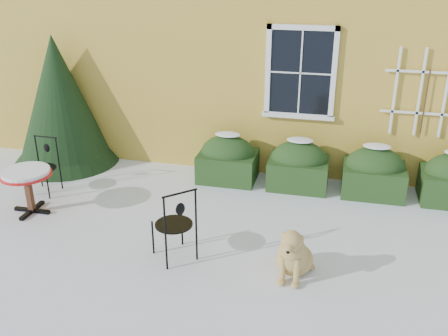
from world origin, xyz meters
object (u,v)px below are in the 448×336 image
(bistro_table, at_px, (27,177))
(dog, at_px, (293,255))
(patio_chair_far, at_px, (44,166))
(evergreen_shrub, at_px, (61,113))
(patio_chair_near, at_px, (175,224))

(bistro_table, bearing_deg, dog, -10.14)
(bistro_table, bearing_deg, patio_chair_far, 103.99)
(evergreen_shrub, distance_m, bistro_table, 2.22)
(evergreen_shrub, distance_m, dog, 5.71)
(bistro_table, relative_size, dog, 0.94)
(evergreen_shrub, bearing_deg, patio_chair_far, -74.59)
(patio_chair_near, distance_m, dog, 1.62)
(evergreen_shrub, xyz_separation_m, patio_chair_far, (0.37, -1.35, -0.53))
(evergreen_shrub, relative_size, patio_chair_far, 2.58)
(bistro_table, bearing_deg, patio_chair_near, -14.89)
(evergreen_shrub, xyz_separation_m, bistro_table, (0.56, -2.11, -0.40))
(evergreen_shrub, xyz_separation_m, patio_chair_near, (3.28, -2.83, -0.48))
(patio_chair_near, height_order, patio_chair_far, patio_chair_near)
(patio_chair_near, bearing_deg, dog, 134.06)
(patio_chair_near, bearing_deg, bistro_table, -59.06)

